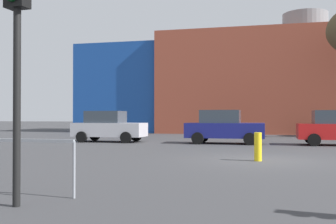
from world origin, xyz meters
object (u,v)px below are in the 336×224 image
at_px(parked_car_0, 109,127).
at_px(bollard_yellow_0, 258,147).
at_px(parked_car_1, 224,127).
at_px(traffic_light_near_left, 16,19).

bearing_deg(parked_car_0, bollard_yellow_0, -44.24).
bearing_deg(parked_car_1, traffic_light_near_left, -95.83).
bearing_deg(bollard_yellow_0, parked_car_1, 103.26).
xyz_separation_m(parked_car_1, traffic_light_near_left, (-1.64, -16.06, 2.10)).
height_order(parked_car_0, traffic_light_near_left, traffic_light_near_left).
xyz_separation_m(traffic_light_near_left, bollard_yellow_0, (3.59, 7.76, -2.53)).
bearing_deg(traffic_light_near_left, parked_car_0, -158.36).
height_order(traffic_light_near_left, bollard_yellow_0, traffic_light_near_left).
distance_m(parked_car_0, traffic_light_near_left, 16.93).
relative_size(parked_car_1, bollard_yellow_0, 4.48).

